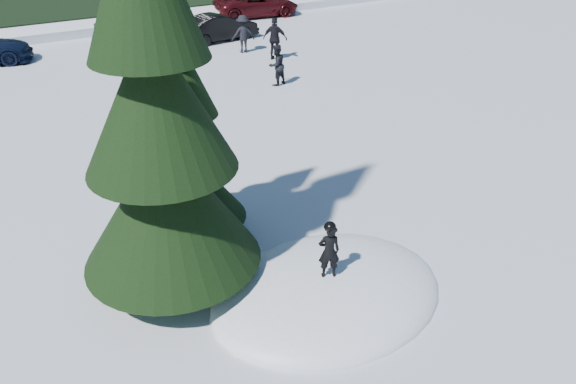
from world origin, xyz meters
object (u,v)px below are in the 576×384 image
adult_1 (275,39)px  spruce_short (188,143)px  adult_0 (277,65)px  car_5 (219,27)px  child_skier (329,251)px  car_6 (256,4)px  adult_2 (243,34)px  spruce_tall (158,118)px  car_4 (141,27)px

adult_1 → spruce_short: bearing=97.0°
adult_0 → car_5: size_ratio=0.40×
child_skier → car_6: (10.78, 22.05, -0.35)m
adult_0 → child_skier: bearing=49.7°
adult_2 → car_6: (4.20, 6.38, -0.15)m
adult_1 → car_6: adult_1 is taller
spruce_short → adult_1: bearing=52.0°
spruce_tall → adult_0: 12.19m
spruce_tall → adult_2: bearing=57.7°
spruce_tall → spruce_short: bearing=54.5°
child_skier → adult_2: 17.00m
adult_1 → car_6: bearing=-68.9°
spruce_short → car_4: bearing=74.7°
child_skier → adult_0: bearing=-91.8°
spruce_tall → adult_0: bearing=50.0°
spruce_tall → car_5: bearing=61.8°
car_6 → adult_1: bearing=163.5°
spruce_short → child_skier: 3.62m
adult_1 → adult_2: 1.82m
spruce_tall → child_skier: size_ratio=8.20×
spruce_short → car_5: size_ratio=1.42×
child_skier → spruce_tall: bearing=-15.6°
adult_0 → car_5: 7.24m
car_5 → adult_2: bearing=173.4°
adult_0 → car_6: (5.29, 11.08, -0.09)m
spruce_tall → adult_2: (8.74, 13.83, -2.51)m
car_4 → car_6: size_ratio=0.89×
spruce_tall → spruce_short: spruce_tall is taller
spruce_short → adult_2: (7.74, 12.43, -1.30)m
child_skier → adult_1: 15.70m
adult_0 → car_5: (1.09, 7.15, -0.12)m
car_4 → car_6: car_4 is taller
spruce_short → child_skier: (1.17, -3.24, -1.10)m
car_5 → car_6: car_6 is taller
child_skier → car_5: (6.58, 18.13, -0.38)m
adult_2 → adult_0: bearing=89.9°
spruce_tall → car_6: bearing=57.4°
spruce_short → car_4: (4.54, 16.53, -1.39)m
car_5 → adult_0: bearing=164.8°
adult_1 → adult_2: adult_1 is taller
adult_1 → child_skier: bearing=107.7°
child_skier → car_4: bearing=-74.9°
car_4 → adult_1: bearing=-146.5°
spruce_tall → car_5: spruce_tall is taller
adult_0 → car_6: size_ratio=0.31×
spruce_short → child_skier: size_ratio=5.12×
spruce_tall → adult_2: spruce_tall is taller
spruce_short → adult_2: 14.70m
car_6 → adult_0: bearing=161.8°
spruce_tall → spruce_short: (1.00, 1.40, -1.22)m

